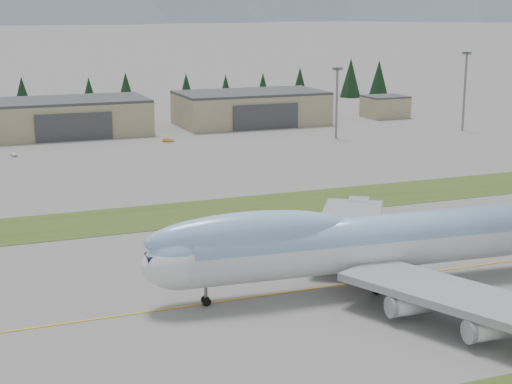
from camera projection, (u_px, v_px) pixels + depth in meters
name	position (u px, v px, depth m)	size (l,w,h in m)	color
ground	(335.00, 286.00, 109.19)	(7000.00, 7000.00, 0.00)	slate
grass_strip_far	(228.00, 210.00, 149.98)	(400.00, 18.00, 0.08)	#3B4E1C
taxiway_line_main	(335.00, 286.00, 109.19)	(400.00, 0.40, 0.02)	gold
boeing_747_freighter	(380.00, 241.00, 107.71)	(75.18, 64.80, 19.81)	silver
hangar_center	(67.00, 117.00, 238.48)	(48.00, 26.60, 10.80)	gray
hangar_right	(251.00, 108.00, 259.78)	(48.00, 26.60, 10.80)	gray
control_shed	(385.00, 106.00, 276.17)	(14.00, 12.00, 7.60)	gray
floodlight_masts	(110.00, 92.00, 202.14)	(208.07, 9.51, 24.82)	slate
service_vehicle_a	(14.00, 156.00, 204.11)	(1.21, 3.01, 1.03)	white
service_vehicle_b	(168.00, 142.00, 226.07)	(1.19, 3.40, 1.12)	gold
service_vehicle_c	(262.00, 128.00, 252.11)	(1.76, 4.34, 1.26)	#A5A6A9
conifer_belt	(112.00, 89.00, 303.59)	(269.40, 15.15, 16.68)	black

